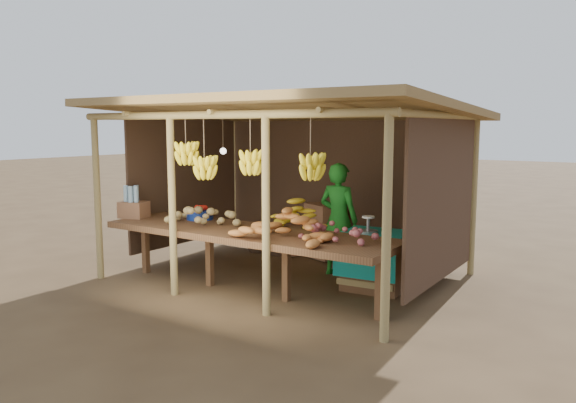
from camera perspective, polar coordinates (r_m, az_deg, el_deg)
The scene contains 13 objects.
ground at distance 7.89m, azimuth 0.00°, elevation -7.58°, with size 60.00×60.00×0.00m, color brown.
stall_structure at distance 7.55m, azimuth 0.17°, elevation 6.45°, with size 4.70×3.50×2.43m.
counter at distance 6.97m, azimuth -4.30°, elevation -3.40°, with size 3.90×1.05×0.80m.
potato_heap at distance 7.38m, azimuth -8.95°, elevation -0.93°, with size 0.99×0.59×0.37m, color #9A824F, non-canonical shape.
sweet_potato_heap at distance 6.34m, azimuth -0.48°, elevation -2.27°, with size 1.08×0.65×0.36m, color #C77633, non-canonical shape.
onion_heap at distance 6.28m, azimuth 5.37°, elevation -2.40°, with size 0.87×0.52×0.36m, color #A95252, non-canonical shape.
banana_pile at distance 7.07m, azimuth 0.45°, elevation -1.28°, with size 0.67×0.40×0.35m, color yellow, non-canonical shape.
tomato_basin at distance 7.82m, azimuth -8.94°, elevation -1.23°, with size 0.37×0.37×0.19m.
bottle_box at distance 8.15m, azimuth -15.40°, elevation -0.38°, with size 0.42×0.37×0.45m.
vendor at distance 7.82m, azimuth 5.15°, elevation -1.83°, with size 0.57×0.38×1.58m, color #19731E.
tarp_crate at distance 7.27m, azimuth 8.83°, elevation -5.77°, with size 0.87×0.76×0.97m.
carton_stack at distance 8.96m, azimuth 2.61°, elevation -3.29°, with size 1.25×0.61×0.85m.
burlap_sacks at distance 9.25m, azimuth -1.98°, elevation -3.69°, with size 0.83×0.44×0.59m.
Camera 1 is at (4.18, -6.37, 2.07)m, focal length 35.00 mm.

